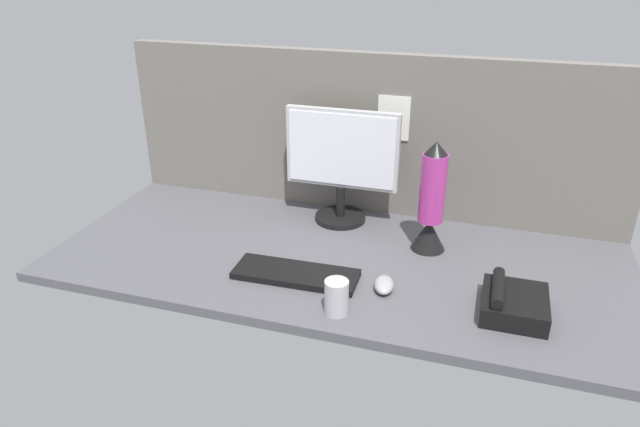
{
  "coord_description": "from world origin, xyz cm",
  "views": [
    {
      "loc": [
        41.76,
        -154.78,
        89.94
      ],
      "look_at": [
        -2.56,
        0.0,
        14.0
      ],
      "focal_mm": 32.26,
      "sensor_mm": 36.0,
      "label": 1
    }
  ],
  "objects_px": {
    "lava_lamp": "(431,206)",
    "desk_phone": "(513,303)",
    "mouse": "(384,285)",
    "mug_steel": "(336,297)",
    "monitor": "(342,161)",
    "keyboard": "(296,274)"
  },
  "relations": [
    {
      "from": "mouse",
      "to": "desk_phone",
      "type": "relative_size",
      "value": 0.5
    },
    {
      "from": "monitor",
      "to": "lava_lamp",
      "type": "relative_size",
      "value": 1.11
    },
    {
      "from": "monitor",
      "to": "keyboard",
      "type": "bearing_deg",
      "value": -92.94
    },
    {
      "from": "monitor",
      "to": "lava_lamp",
      "type": "distance_m",
      "value": 0.36
    },
    {
      "from": "mouse",
      "to": "mug_steel",
      "type": "relative_size",
      "value": 0.99
    },
    {
      "from": "keyboard",
      "to": "mouse",
      "type": "distance_m",
      "value": 0.26
    },
    {
      "from": "lava_lamp",
      "to": "desk_phone",
      "type": "height_order",
      "value": "lava_lamp"
    },
    {
      "from": "keyboard",
      "to": "mouse",
      "type": "xyz_separation_m",
      "value": [
        0.26,
        0.01,
        0.01
      ]
    },
    {
      "from": "monitor",
      "to": "mouse",
      "type": "bearing_deg",
      "value": -59.65
    },
    {
      "from": "lava_lamp",
      "to": "desk_phone",
      "type": "relative_size",
      "value": 1.9
    },
    {
      "from": "monitor",
      "to": "lava_lamp",
      "type": "height_order",
      "value": "monitor"
    },
    {
      "from": "mouse",
      "to": "desk_phone",
      "type": "xyz_separation_m",
      "value": [
        0.35,
        -0.01,
        0.01
      ]
    },
    {
      "from": "mouse",
      "to": "mug_steel",
      "type": "bearing_deg",
      "value": -133.55
    },
    {
      "from": "keyboard",
      "to": "lava_lamp",
      "type": "xyz_separation_m",
      "value": [
        0.35,
        0.29,
        0.14
      ]
    },
    {
      "from": "monitor",
      "to": "mouse",
      "type": "height_order",
      "value": "monitor"
    },
    {
      "from": "lava_lamp",
      "to": "desk_phone",
      "type": "distance_m",
      "value": 0.42
    },
    {
      "from": "lava_lamp",
      "to": "mouse",
      "type": "bearing_deg",
      "value": -106.78
    },
    {
      "from": "monitor",
      "to": "desk_phone",
      "type": "bearing_deg",
      "value": -35.63
    },
    {
      "from": "mug_steel",
      "to": "desk_phone",
      "type": "height_order",
      "value": "mug_steel"
    },
    {
      "from": "mouse",
      "to": "lava_lamp",
      "type": "bearing_deg",
      "value": 63.69
    },
    {
      "from": "mug_steel",
      "to": "desk_phone",
      "type": "distance_m",
      "value": 0.47
    },
    {
      "from": "mouse",
      "to": "desk_phone",
      "type": "distance_m",
      "value": 0.35
    }
  ]
}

